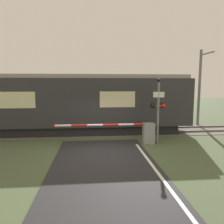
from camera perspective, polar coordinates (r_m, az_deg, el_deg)
The scene contains 6 objects.
ground_plane at distance 10.59m, azimuth -2.54°, elevation -10.22°, with size 80.00×80.00×0.00m, color #475638.
track_bed at distance 14.71m, azimuth -3.38°, elevation -5.13°, with size 36.00×3.20×0.13m.
train at distance 15.02m, azimuth -21.84°, elevation 1.99°, with size 21.06×3.08×3.78m.
crossing_barrier at distance 11.85m, azimuth 7.56°, elevation -5.15°, with size 5.33×0.44×1.16m.
signal_post at distance 11.90m, azimuth 12.01°, elevation 1.32°, with size 0.83×0.26×3.48m.
catenary_pole at distance 18.34m, azimuth 21.96°, elevation 6.33°, with size 0.20×1.90×5.79m.
Camera 1 is at (-0.49, -10.09, 3.19)m, focal length 35.00 mm.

